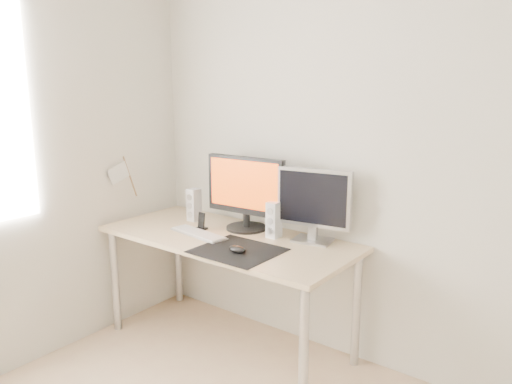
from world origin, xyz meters
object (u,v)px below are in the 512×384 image
Objects in this scene: desk at (227,248)px; second_monitor at (314,202)px; speaker_right at (274,220)px; mouse at (237,249)px; main_monitor at (246,190)px; phone_dock at (202,224)px; keyboard at (198,233)px; speaker_left at (194,205)px.

desk is 0.61m from second_monitor.
speaker_right is at bearing -163.18° from second_monitor.
desk is 3.55× the size of second_monitor.
second_monitor reaches higher than speaker_right.
main_monitor is at bearing 122.35° from mouse.
speaker_right reaches higher than desk.
phone_dock is (-0.22, -0.17, -0.22)m from main_monitor.
mouse is 0.42m from keyboard.
phone_dock is (-0.46, 0.21, 0.01)m from mouse.
main_monitor reaches higher than second_monitor.
second_monitor is 1.04× the size of keyboard.
keyboard is (-0.16, -0.27, -0.25)m from main_monitor.
speaker_left reaches higher than phone_dock.
second_monitor is (0.47, 0.04, -0.01)m from main_monitor.
main_monitor is (0.00, 0.18, 0.33)m from desk.
second_monitor reaches higher than desk.
keyboard is 3.91× the size of phone_dock.
speaker_left is (-0.87, -0.09, -0.13)m from second_monitor.
speaker_left is (-0.40, 0.13, 0.19)m from desk.
phone_dock is at bearing -142.53° from main_monitor.
keyboard is at bearing 164.12° from mouse.
mouse is 0.19× the size of main_monitor.
speaker_right reaches higher than phone_dock.
second_monitor is at bearing 26.23° from keyboard.
speaker_left is 1.98× the size of phone_dock.
main_monitor reaches higher than mouse.
second_monitor reaches higher than phone_dock.
desk is 14.46× the size of phone_dock.
mouse reaches higher than keyboard.
main_monitor is 2.52× the size of speaker_left.
main_monitor is 0.36m from phone_dock.
main_monitor is 4.99× the size of phone_dock.
phone_dock is at bearing 177.37° from desk.
speaker_left is at bearing -173.91° from second_monitor.
mouse is at bearing -15.88° from keyboard.
phone_dock is (-0.22, 0.01, 0.11)m from desk.
second_monitor is at bearing 25.59° from desk.
mouse is at bearing -118.06° from second_monitor.
main_monitor is at bearing -174.60° from second_monitor.
main_monitor is at bearing 6.89° from speaker_left.
speaker_left is 0.64m from speaker_right.
mouse reaches higher than desk.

